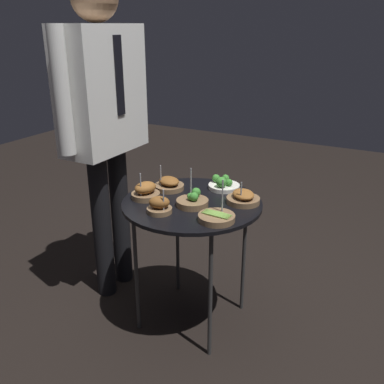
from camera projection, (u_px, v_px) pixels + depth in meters
The scene contains 10 objects.
ground_plane at pixel (192, 317), 2.37m from camera, with size 8.00×8.00×0.00m, color black.
serving_cart at pixel (192, 210), 2.13m from camera, with size 0.69×0.69×0.70m.
bowl_broccoli_front_left at pixel (193, 201), 2.06m from camera, with size 0.16×0.16×0.18m.
bowl_roast_back_left at pixel (169, 184), 2.26m from camera, with size 0.16×0.16×0.14m.
bowl_roast_mid_left at pixel (146, 191), 2.14m from camera, with size 0.14×0.14×0.14m.
bowl_broccoli_far_rim at pixel (223, 184), 2.27m from camera, with size 0.17×0.17×0.08m.
bowl_roast_near_rim at pixel (159, 206), 1.98m from camera, with size 0.12×0.12×0.12m.
bowl_asparagus_mid_right at pixel (217, 217), 1.90m from camera, with size 0.17×0.17×0.18m.
bowl_roast_front_center at pixel (243, 198), 2.09m from camera, with size 0.17×0.16×0.12m.
waiter_figure at pixel (103, 106), 2.26m from camera, with size 0.65×0.24×1.75m.
Camera 1 is at (-1.72, -0.92, 1.51)m, focal length 40.00 mm.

